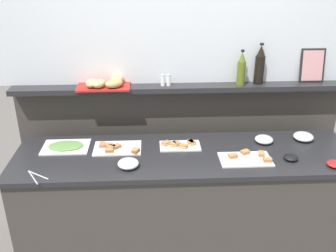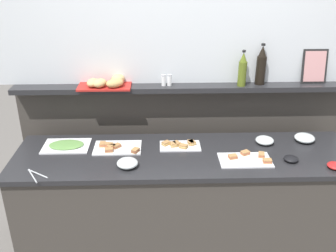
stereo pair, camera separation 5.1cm
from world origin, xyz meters
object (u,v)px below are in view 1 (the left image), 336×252
Objects in this scene: cold_cuts_platter at (66,146)px; serving_tongs at (35,176)px; sandwich_platter_rear at (247,158)px; glass_bowl_medium at (303,137)px; glass_bowl_small at (264,140)px; olive_oil_bottle at (241,70)px; condiment_bowl_cream at (291,157)px; pepper_shaker at (169,80)px; bread_basket at (107,83)px; salt_shaker at (163,80)px; sandwich_platter_front at (116,148)px; glass_bowl_large at (128,164)px; wine_bottle_dark at (260,66)px; sandwich_platter_side at (180,145)px; framed_picture at (312,66)px; condiment_bowl_teal at (335,164)px.

serving_tongs is (-0.12, -0.39, -0.00)m from cold_cuts_platter.
sandwich_platter_rear is 0.57m from glass_bowl_medium.
olive_oil_bottle is (-0.15, 0.27, 0.46)m from glass_bowl_small.
condiment_bowl_cream is 1.06m from pepper_shaker.
condiment_bowl_cream is (-0.20, -0.29, -0.01)m from glass_bowl_medium.
bread_basket is (-1.28, 0.53, 0.38)m from condiment_bowl_cream.
salt_shaker is 0.04m from pepper_shaker.
glass_bowl_small is at bearing 2.56° from sandwich_platter_front.
glass_bowl_large is at bearing -175.79° from sandwich_platter_rear.
bread_basket is (-0.43, -0.03, -0.01)m from salt_shaker.
glass_bowl_large reaches higher than serving_tongs.
sandwich_platter_front is 1.02× the size of cold_cuts_platter.
wine_bottle_dark reaches higher than glass_bowl_large.
cold_cuts_platter is at bearing -167.98° from wine_bottle_dark.
glass_bowl_large is at bearing -148.44° from wine_bottle_dark.
condiment_bowl_cream is at bearing -17.49° from sandwich_platter_side.
framed_picture is (1.43, 0.64, 0.47)m from glass_bowl_large.
glass_bowl_large is at bearing -113.05° from salt_shaker.
sandwich_platter_front is at bearing -166.01° from framed_picture.
glass_bowl_medium is 1.51× the size of condiment_bowl_cream.
glass_bowl_small is (0.19, 0.25, 0.02)m from sandwich_platter_rear.
framed_picture is (0.06, 0.70, 0.48)m from condiment_bowl_teal.
pepper_shaker is at bearing 157.33° from glass_bowl_small.
condiment_bowl_teal is 0.26× the size of bread_basket.
glass_bowl_large reaches higher than sandwich_platter_front.
sandwich_platter_rear is at bearing -27.38° from bread_basket.
sandwich_platter_side is (-0.44, 0.22, 0.00)m from sandwich_platter_rear.
sandwich_platter_side is 0.94× the size of wine_bottle_dark.
bread_basket is (0.41, 0.66, 0.39)m from serving_tongs.
glass_bowl_small reaches higher than condiment_bowl_cream.
condiment_bowl_cream is 0.31× the size of wine_bottle_dark.
glass_bowl_small is at bearing -61.63° from olive_oil_bottle.
glass_bowl_large is 0.75m from salt_shaker.
sandwich_platter_front is 0.60m from serving_tongs.
sandwich_platter_front is 0.37m from cold_cuts_platter.
sandwich_platter_rear is at bearing -10.76° from cold_cuts_platter.
serving_tongs is at bearing -140.72° from salt_shaker.
sandwich_platter_side is at bearing -77.98° from pepper_shaker.
wine_bottle_dark is (0.00, 0.31, 0.48)m from glass_bowl_small.
glass_bowl_small is 0.83× the size of serving_tongs.
sandwich_platter_side is 0.52m from salt_shaker.
salt_shaker is at bearing -178.70° from wine_bottle_dark.
olive_oil_bottle is (-0.26, 0.54, 0.47)m from condiment_bowl_cream.
salt_shaker is 0.43m from bread_basket.
olive_oil_bottle is at bearing 24.89° from serving_tongs.
sandwich_platter_front is at bearing 167.84° from condiment_bowl_teal.
glass_bowl_medium is 1.72× the size of salt_shaker.
cold_cuts_platter is 3.26× the size of condiment_bowl_teal.
sandwich_platter_front is at bearing -139.27° from pepper_shaker.
sandwich_platter_rear is at bearing -44.15° from salt_shaker.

